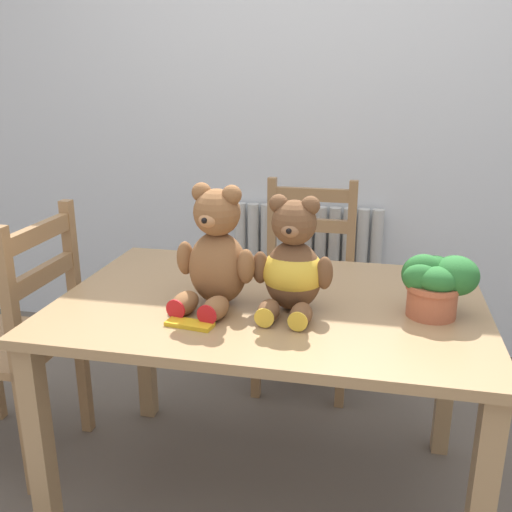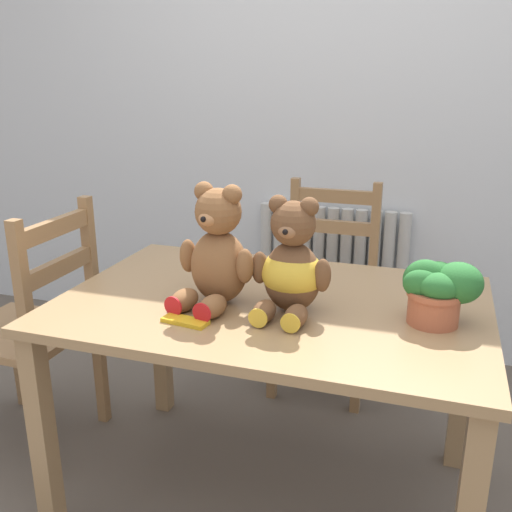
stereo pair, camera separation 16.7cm
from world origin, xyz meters
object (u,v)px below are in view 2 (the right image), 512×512
at_px(wooden_chair_behind, 326,288).
at_px(wooden_chair_side, 32,330).
at_px(teddy_bear_right, 292,267).
at_px(chocolate_bar, 185,321).
at_px(potted_plant, 439,289).
at_px(teddy_bear_left, 217,253).

xyz_separation_m(wooden_chair_behind, wooden_chair_side, (-0.96, -0.82, 0.01)).
xyz_separation_m(wooden_chair_side, teddy_bear_right, (1.03, -0.09, 0.39)).
bearing_deg(chocolate_bar, wooden_chair_behind, 80.14).
xyz_separation_m(wooden_chair_behind, potted_plant, (0.48, -0.87, 0.37)).
distance_m(wooden_chair_side, teddy_bear_right, 1.11).
relative_size(wooden_chair_side, teddy_bear_left, 2.62).
xyz_separation_m(teddy_bear_left, potted_plant, (0.64, 0.05, -0.06)).
bearing_deg(potted_plant, chocolate_bar, -161.69).
bearing_deg(potted_plant, wooden_chair_side, 178.01).
height_order(teddy_bear_left, potted_plant, teddy_bear_left).
xyz_separation_m(teddy_bear_right, potted_plant, (0.41, 0.04, -0.04)).
relative_size(wooden_chair_side, potted_plant, 4.47).
height_order(wooden_chair_behind, wooden_chair_side, wooden_chair_side).
distance_m(wooden_chair_behind, wooden_chair_side, 1.26).
bearing_deg(wooden_chair_side, teddy_bear_left, -97.00).
bearing_deg(potted_plant, teddy_bear_right, -173.83).
xyz_separation_m(teddy_bear_left, teddy_bear_right, (0.23, 0.00, -0.02)).
bearing_deg(wooden_chair_behind, teddy_bear_right, 94.34).
bearing_deg(teddy_bear_right, wooden_chair_behind, -82.77).
relative_size(wooden_chair_behind, teddy_bear_left, 2.56).
relative_size(teddy_bear_right, chocolate_bar, 2.56).
bearing_deg(teddy_bear_left, chocolate_bar, 91.70).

